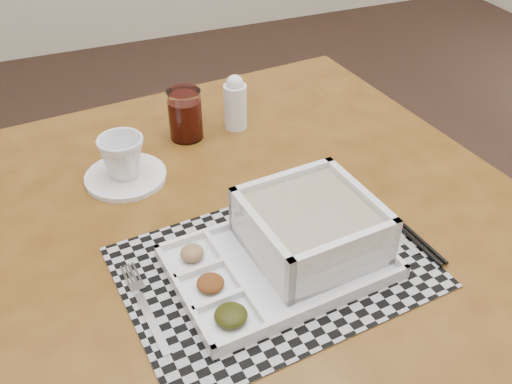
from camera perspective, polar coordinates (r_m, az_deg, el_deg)
floor at (r=1.72m, az=6.85°, el=-15.95°), size 5.00×5.00×0.00m
dining_table at (r=1.01m, az=-1.64°, el=-6.29°), size 1.09×1.09×0.75m
placemat at (r=0.88m, az=1.86°, el=-7.51°), size 0.48×0.37×0.00m
serving_tray at (r=0.87m, az=4.57°, el=-4.57°), size 0.34×0.25×0.09m
fork at (r=0.84m, az=-11.01°, el=-10.93°), size 0.03×0.19×0.00m
spoon at (r=1.00m, az=10.92°, el=-1.27°), size 0.04×0.18×0.01m
chopsticks at (r=0.98m, az=13.68°, el=-2.72°), size 0.04×0.24×0.01m
saucer at (r=1.08m, az=-12.89°, el=1.51°), size 0.15×0.15×0.01m
cup at (r=1.06m, az=-13.21°, el=3.44°), size 0.10×0.10×0.08m
juice_glass at (r=1.16m, az=-7.08°, el=7.53°), size 0.07×0.07×0.10m
creamer_bottle at (r=1.19m, az=-2.09°, el=8.92°), size 0.05×0.05×0.12m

